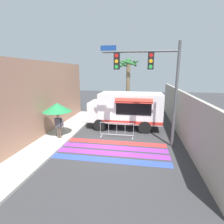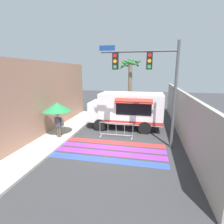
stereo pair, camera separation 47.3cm
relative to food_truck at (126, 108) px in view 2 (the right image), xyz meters
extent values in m
plane|color=#38383A|center=(-0.37, -3.55, -1.59)|extent=(60.00, 60.00, 0.00)
cube|color=#B7B5AD|center=(-5.48, -3.55, -1.52)|extent=(4.40, 16.00, 0.12)
cube|color=tan|center=(-5.35, -3.55, 0.94)|extent=(0.25, 16.00, 5.05)
cube|color=#A39E93|center=(3.96, -0.55, -0.06)|extent=(0.20, 16.00, 3.05)
cube|color=#334FB2|center=(-0.37, -5.38, -1.58)|extent=(6.40, 0.56, 0.01)
cube|color=purple|center=(-0.37, -4.62, -1.58)|extent=(6.40, 0.56, 0.01)
cube|color=purple|center=(-0.37, -3.86, -1.58)|extent=(6.40, 0.56, 0.01)
cube|color=red|center=(-0.37, -3.10, -1.58)|extent=(6.40, 0.56, 0.01)
cube|color=white|center=(0.43, 0.01, 0.09)|extent=(4.70, 2.36, 2.16)
cube|color=white|center=(-1.92, 0.01, -0.26)|extent=(1.66, 2.17, 1.46)
cube|color=#1E232D|center=(-2.70, 0.01, 0.10)|extent=(0.06, 1.89, 0.55)
cube|color=black|center=(0.70, -1.19, 0.25)|extent=(2.49, 0.03, 0.97)
cube|color=red|center=(0.70, -1.40, 0.82)|extent=(2.59, 0.43, 0.31)
cube|color=red|center=(0.43, -1.18, -0.81)|extent=(4.70, 0.01, 0.24)
cylinder|color=black|center=(-1.78, -1.08, -1.13)|extent=(0.91, 0.22, 0.91)
cylinder|color=black|center=(-1.78, 1.09, -1.13)|extent=(0.91, 0.22, 0.91)
cylinder|color=black|center=(1.53, -1.08, -1.13)|extent=(0.91, 0.22, 0.91)
cylinder|color=black|center=(1.53, 1.09, -1.13)|extent=(0.91, 0.22, 0.91)
cylinder|color=#515456|center=(3.11, -3.07, 1.39)|extent=(0.16, 0.16, 5.95)
cylinder|color=#515456|center=(1.02, -3.07, 3.84)|extent=(4.18, 0.11, 0.11)
cube|color=black|center=(1.65, -3.10, 3.33)|extent=(0.32, 0.28, 0.90)
cylinder|color=red|center=(1.65, -3.24, 3.63)|extent=(0.20, 0.02, 0.20)
cylinder|color=#F2A519|center=(1.65, -3.24, 3.33)|extent=(0.20, 0.02, 0.20)
cylinder|color=green|center=(1.65, -3.24, 3.03)|extent=(0.20, 0.02, 0.20)
cube|color=black|center=(-0.23, -3.10, 3.33)|extent=(0.32, 0.28, 0.90)
cylinder|color=red|center=(-0.23, -3.24, 3.63)|extent=(0.20, 0.02, 0.20)
cylinder|color=#F2A519|center=(-0.23, -3.24, 3.33)|extent=(0.20, 0.02, 0.20)
cylinder|color=green|center=(-0.23, -3.24, 3.03)|extent=(0.20, 0.02, 0.20)
cube|color=navy|center=(-0.72, -3.09, 4.06)|extent=(0.90, 0.02, 0.28)
cylinder|color=black|center=(-4.19, -2.86, -1.43)|extent=(0.36, 0.36, 0.06)
cylinder|color=#B2B2B7|center=(-4.19, -2.86, -0.34)|extent=(0.04, 0.04, 2.24)
cone|color=#268C4C|center=(-4.19, -2.86, 0.50)|extent=(1.87, 1.87, 0.57)
cylinder|color=#4C4C51|center=(-4.56, -2.51, -1.23)|extent=(0.02, 0.02, 0.46)
cylinder|color=#4C4C51|center=(-4.18, -2.51, -1.23)|extent=(0.02, 0.02, 0.46)
cylinder|color=#4C4C51|center=(-4.56, -2.13, -1.23)|extent=(0.02, 0.02, 0.46)
cylinder|color=#4C4C51|center=(-4.18, -2.13, -1.23)|extent=(0.02, 0.02, 0.46)
cube|color=beige|center=(-4.37, -2.32, -0.98)|extent=(0.41, 0.41, 0.03)
cube|color=beige|center=(-4.37, -2.13, -0.75)|extent=(0.41, 0.03, 0.44)
cylinder|color=brown|center=(-4.05, -3.23, -1.09)|extent=(0.13, 0.13, 0.74)
cylinder|color=brown|center=(-3.90, -3.23, -1.09)|extent=(0.13, 0.13, 0.74)
cube|color=#3F3F47|center=(-3.98, -3.23, -0.42)|extent=(0.34, 0.20, 0.60)
cylinder|color=#3F3F47|center=(-4.20, -3.23, -0.39)|extent=(0.09, 0.09, 0.51)
cylinder|color=#3F3F47|center=(-3.76, -3.23, -0.39)|extent=(0.09, 0.09, 0.51)
sphere|color=tan|center=(-3.98, -3.23, 0.01)|extent=(0.21, 0.21, 0.21)
cylinder|color=#B7BABF|center=(-0.34, -2.19, -0.57)|extent=(2.25, 0.04, 0.04)
cylinder|color=#B7BABF|center=(-0.34, -2.19, -1.40)|extent=(2.25, 0.04, 0.04)
cylinder|color=#B7BABF|center=(-1.47, -2.19, -0.99)|extent=(0.02, 0.02, 0.83)
cylinder|color=#B7BABF|center=(-0.90, -2.19, -0.99)|extent=(0.02, 0.02, 0.83)
cylinder|color=#B7BABF|center=(-0.34, -2.19, -0.99)|extent=(0.02, 0.02, 0.83)
cylinder|color=#B7BABF|center=(0.22, -2.19, -0.99)|extent=(0.02, 0.02, 0.83)
cylinder|color=#B7BABF|center=(0.79, -2.19, -0.99)|extent=(0.02, 0.02, 0.83)
cube|color=#B7BABF|center=(-1.42, -2.19, -1.57)|extent=(0.06, 0.44, 0.03)
cube|color=#B7BABF|center=(0.74, -2.19, -1.57)|extent=(0.06, 0.44, 0.03)
cylinder|color=#B7BABF|center=(-3.18, 0.28, -0.57)|extent=(1.60, 0.04, 0.04)
cylinder|color=#B7BABF|center=(-3.18, 0.28, -1.40)|extent=(1.60, 0.04, 0.04)
cylinder|color=#B7BABF|center=(-3.98, 0.28, -0.99)|extent=(0.02, 0.02, 0.83)
cylinder|color=#B7BABF|center=(-3.58, 0.28, -0.99)|extent=(0.02, 0.02, 0.83)
cylinder|color=#B7BABF|center=(-3.18, 0.28, -0.99)|extent=(0.02, 0.02, 0.83)
cylinder|color=#B7BABF|center=(-2.78, 0.28, -0.99)|extent=(0.02, 0.02, 0.83)
cylinder|color=#B7BABF|center=(-2.37, 0.28, -0.99)|extent=(0.02, 0.02, 0.83)
cube|color=#B7BABF|center=(-3.93, 0.28, -1.57)|extent=(0.06, 0.44, 0.03)
cube|color=#B7BABF|center=(-2.42, 0.28, -1.57)|extent=(0.06, 0.44, 0.03)
cylinder|color=#7A664C|center=(-0.11, 3.90, 0.98)|extent=(0.38, 0.38, 5.14)
sphere|color=#2D6B33|center=(-0.11, 3.90, 3.71)|extent=(0.60, 0.60, 0.60)
ellipsoid|color=#2D6B33|center=(0.49, 3.80, 3.49)|extent=(0.45, 1.25, 0.71)
ellipsoid|color=#2D6B33|center=(0.09, 4.71, 3.53)|extent=(1.67, 0.64, 0.73)
ellipsoid|color=#2D6B33|center=(-0.70, 4.45, 3.45)|extent=(1.21, 1.27, 1.00)
ellipsoid|color=#2D6B33|center=(-0.65, 3.56, 3.52)|extent=(0.88, 1.21, 0.64)
ellipsoid|color=#2D6B33|center=(0.00, 3.19, 3.55)|extent=(1.47, 0.47, 0.61)
camera|label=1|loc=(1.22, -13.26, 2.77)|focal=28.00mm
camera|label=2|loc=(1.68, -13.17, 2.77)|focal=28.00mm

